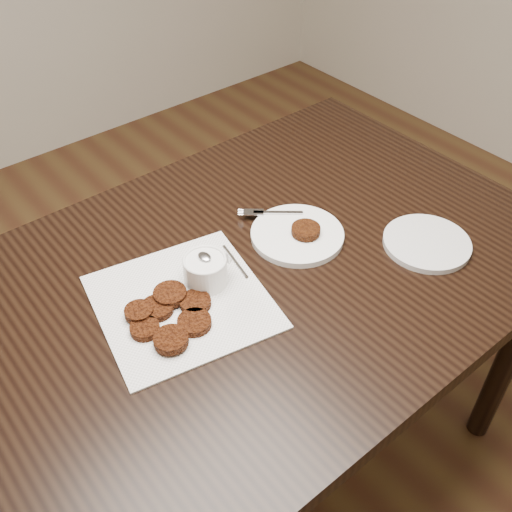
{
  "coord_description": "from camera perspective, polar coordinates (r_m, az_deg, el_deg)",
  "views": [
    {
      "loc": [
        -0.52,
        -0.64,
        1.59
      ],
      "look_at": [
        0.04,
        0.04,
        0.8
      ],
      "focal_mm": 41.54,
      "sensor_mm": 36.0,
      "label": 1
    }
  ],
  "objects": [
    {
      "name": "plate_with_patty",
      "position": [
        1.3,
        4.0,
        2.32
      ],
      "size": [
        0.29,
        0.29,
        0.03
      ],
      "primitive_type": null,
      "rotation": [
        0.0,
        0.0,
        -0.69
      ],
      "color": "white",
      "rests_on": "table"
    },
    {
      "name": "sauce_ramekin",
      "position": [
        1.16,
        -4.98,
        -0.26
      ],
      "size": [
        0.13,
        0.13,
        0.12
      ],
      "primitive_type": null,
      "rotation": [
        0.0,
        0.0,
        -0.1
      ],
      "color": "white",
      "rests_on": "napkin"
    },
    {
      "name": "napkin",
      "position": [
        1.17,
        -7.13,
        -4.38
      ],
      "size": [
        0.38,
        0.38,
        0.0
      ],
      "primitive_type": "cube",
      "rotation": [
        0.0,
        0.0,
        -0.2
      ],
      "color": "white",
      "rests_on": "table"
    },
    {
      "name": "table",
      "position": [
        1.5,
        -0.86,
        -11.97
      ],
      "size": [
        1.37,
        0.88,
        0.75
      ],
      "primitive_type": "cube",
      "color": "black",
      "rests_on": "floor"
    },
    {
      "name": "patty_cluster",
      "position": [
        1.14,
        -8.54,
        -5.25
      ],
      "size": [
        0.25,
        0.25,
        0.02
      ],
      "primitive_type": null,
      "rotation": [
        0.0,
        0.0,
        -0.23
      ],
      "color": "#5C260C",
      "rests_on": "napkin"
    },
    {
      "name": "floor",
      "position": [
        1.79,
        -0.09,
        -20.76
      ],
      "size": [
        4.0,
        4.0,
        0.0
      ],
      "primitive_type": "plane",
      "color": "#52381C",
      "rests_on": "ground"
    },
    {
      "name": "plate_empty",
      "position": [
        1.33,
        16.12,
        1.22
      ],
      "size": [
        0.19,
        0.19,
        0.01
      ],
      "primitive_type": "cylinder",
      "rotation": [
        0.0,
        0.0,
        -0.04
      ],
      "color": "silver",
      "rests_on": "table"
    }
  ]
}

